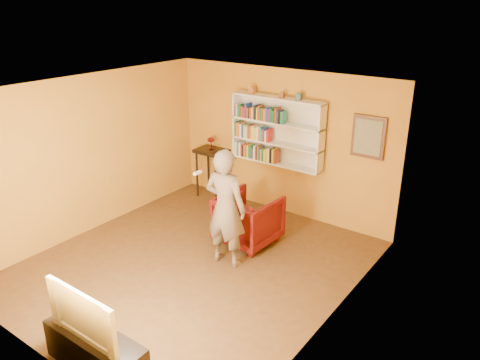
% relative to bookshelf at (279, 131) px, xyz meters
% --- Properties ---
extents(room_shell, '(5.30, 5.80, 2.88)m').
position_rel_bookshelf_xyz_m(room_shell, '(0.00, -2.41, -0.58)').
color(room_shell, '#4D3218').
rests_on(room_shell, ground).
extents(bookshelf, '(1.80, 0.29, 1.23)m').
position_rel_bookshelf_xyz_m(bookshelf, '(0.00, 0.00, 0.00)').
color(bookshelf, white).
rests_on(bookshelf, room_shell).
extents(books_row_lower, '(0.92, 0.19, 0.27)m').
position_rel_bookshelf_xyz_m(books_row_lower, '(-0.39, -0.11, -0.46)').
color(books_row_lower, silver).
rests_on(books_row_lower, bookshelf).
extents(books_row_middle, '(0.75, 0.19, 0.27)m').
position_rel_bookshelf_xyz_m(books_row_middle, '(-0.49, -0.11, -0.08)').
color(books_row_middle, '#16643A').
rests_on(books_row_middle, bookshelf).
extents(books_row_upper, '(1.04, 0.19, 0.27)m').
position_rel_bookshelf_xyz_m(books_row_upper, '(-0.33, -0.11, 0.30)').
color(books_row_upper, '#5F246C').
rests_on(books_row_upper, bookshelf).
extents(ornament_left, '(0.09, 0.09, 0.12)m').
position_rel_bookshelf_xyz_m(ornament_left, '(-0.55, -0.06, 0.68)').
color(ornament_left, '#AC6131').
rests_on(ornament_left, bookshelf).
extents(ornament_centre, '(0.07, 0.07, 0.10)m').
position_rel_bookshelf_xyz_m(ornament_centre, '(0.08, -0.06, 0.67)').
color(ornament_centre, brown).
rests_on(ornament_centre, bookshelf).
extents(ornament_right, '(0.09, 0.09, 0.12)m').
position_rel_bookshelf_xyz_m(ornament_right, '(0.41, -0.06, 0.68)').
color(ornament_right, '#456973').
rests_on(ornament_right, bookshelf).
extents(framed_painting, '(0.55, 0.05, 0.70)m').
position_rel_bookshelf_xyz_m(framed_painting, '(1.65, 0.05, 0.16)').
color(framed_painting, '#502D17').
rests_on(framed_painting, room_shell).
extents(console_table, '(0.61, 0.47, 1.00)m').
position_rel_bookshelf_xyz_m(console_table, '(-1.46, -0.16, -0.76)').
color(console_table, black).
rests_on(console_table, ground).
extents(ruby_lustre, '(0.16, 0.16, 0.25)m').
position_rel_bookshelf_xyz_m(ruby_lustre, '(-1.46, -0.16, -0.41)').
color(ruby_lustre, maroon).
rests_on(ruby_lustre, console_table).
extents(armchair, '(0.95, 0.97, 0.84)m').
position_rel_bookshelf_xyz_m(armchair, '(0.26, -1.31, -1.17)').
color(armchair, '#480507').
rests_on(armchair, ground).
extents(person, '(0.71, 0.51, 1.84)m').
position_rel_bookshelf_xyz_m(person, '(0.36, -2.04, -0.67)').
color(person, brown).
rests_on(person, ground).
extents(game_remote, '(0.04, 0.15, 0.04)m').
position_rel_bookshelf_xyz_m(game_remote, '(0.10, -2.35, -0.07)').
color(game_remote, silver).
rests_on(game_remote, person).
extents(tv_cabinet, '(1.31, 0.39, 0.47)m').
position_rel_bookshelf_xyz_m(tv_cabinet, '(0.58, -4.66, -1.36)').
color(tv_cabinet, black).
rests_on(tv_cabinet, ground).
extents(television, '(1.05, 0.14, 0.61)m').
position_rel_bookshelf_xyz_m(television, '(0.58, -4.66, -0.82)').
color(television, black).
rests_on(television, tv_cabinet).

